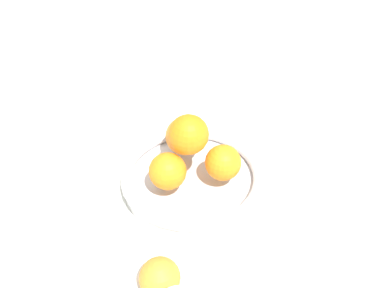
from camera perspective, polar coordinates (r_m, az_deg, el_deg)
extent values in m
plane|color=silver|center=(0.77, 0.00, -6.21)|extent=(4.00, 4.00, 0.00)
cylinder|color=silver|center=(0.76, 0.00, -5.67)|extent=(0.27, 0.27, 0.02)
torus|color=silver|center=(0.75, 0.00, -4.56)|extent=(0.28, 0.28, 0.02)
sphere|color=orange|center=(0.76, -1.14, 1.21)|extent=(0.08, 0.08, 0.08)
sphere|color=orange|center=(0.69, -3.73, -4.15)|extent=(0.07, 0.07, 0.07)
sphere|color=orange|center=(0.71, 4.75, -2.84)|extent=(0.07, 0.07, 0.07)
sphere|color=orange|center=(0.68, -0.50, 1.31)|extent=(0.06, 0.06, 0.06)
sphere|color=orange|center=(0.68, -0.84, 1.59)|extent=(0.07, 0.07, 0.07)
sphere|color=orange|center=(0.61, -4.93, -19.65)|extent=(0.06, 0.06, 0.06)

